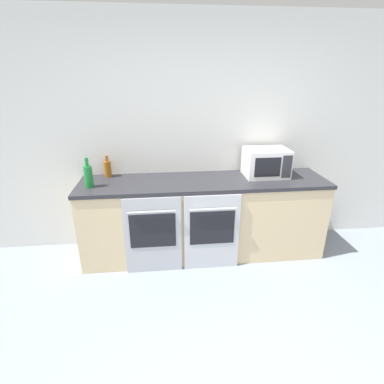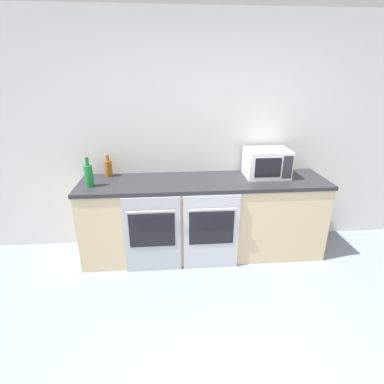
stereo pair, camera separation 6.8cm
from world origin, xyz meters
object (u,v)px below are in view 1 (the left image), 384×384
at_px(bottle_green, 88,176).
at_px(bottle_amber, 108,168).
at_px(microwave, 266,163).
at_px(oven_right, 212,232).
at_px(oven_left, 153,235).

distance_m(bottle_green, bottle_amber, 0.35).
xyz_separation_m(microwave, bottle_amber, (-1.76, 0.15, -0.06)).
relative_size(oven_right, bottle_amber, 3.48).
xyz_separation_m(oven_right, microwave, (0.67, 0.41, 0.62)).
relative_size(bottle_green, bottle_amber, 1.27).
height_order(bottle_green, bottle_amber, bottle_green).
bearing_deg(microwave, bottle_amber, 175.07).
xyz_separation_m(oven_right, bottle_amber, (-1.09, 0.57, 0.56)).
height_order(microwave, bottle_green, same).
distance_m(oven_left, microwave, 1.48).
bearing_deg(bottle_amber, oven_right, -27.38).
bearing_deg(bottle_amber, microwave, -4.93).
bearing_deg(oven_left, bottle_green, 158.60).
xyz_separation_m(oven_left, bottle_green, (-0.62, 0.24, 0.58)).
distance_m(microwave, bottle_green, 1.91).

